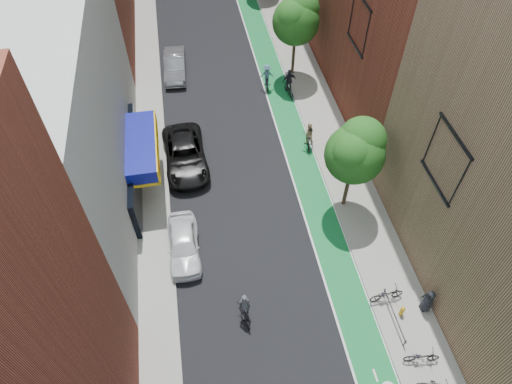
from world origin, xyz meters
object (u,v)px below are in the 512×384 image
parked_car_black (185,155)px  parked_car_silver (175,65)px  pedestrian (428,301)px  cyclist_lane_near (308,138)px  fire_hydrant (402,311)px  cyclist_lane_far (267,78)px  cyclist_lane_mid (289,85)px  parked_car_white (183,244)px  cyclist_lead (244,310)px

parked_car_black → parked_car_silver: (-0.04, 10.43, -0.03)m
parked_car_silver → pedestrian: bearing=-60.3°
cyclist_lane_near → fire_hydrant: 13.18m
parked_car_silver → cyclist_lane_far: size_ratio=2.34×
parked_car_black → cyclist_lane_mid: 10.38m
pedestrian → fire_hydrant: size_ratio=2.41×
cyclist_lane_mid → pedestrian: 19.11m
parked_car_silver → fire_hydrant: bearing=-63.0°
parked_car_black → cyclist_lane_near: cyclist_lane_near is taller
parked_car_black → fire_hydrant: (10.01, -12.90, -0.31)m
parked_car_white → parked_car_silver: (0.60, 17.47, 0.04)m
cyclist_lane_mid → cyclist_lane_far: (-1.50, 1.20, 0.01)m
cyclist_lane_far → pedestrian: cyclist_lane_far is taller
parked_car_silver → cyclist_lane_mid: (8.45, -4.35, 0.09)m
cyclist_lane_mid → pedestrian: cyclist_lane_mid is taller
cyclist_lane_mid → cyclist_lane_far: cyclist_lane_mid is taller
pedestrian → cyclist_lead: bearing=-107.3°
pedestrian → parked_car_silver: bearing=-163.7°
parked_car_black → parked_car_silver: bearing=87.8°
parked_car_silver → cyclist_lane_far: bearing=-20.7°
cyclist_lead → cyclist_lane_far: bearing=-111.2°
cyclist_lead → cyclist_lane_near: (6.32, 11.75, 0.12)m
parked_car_black → fire_hydrant: size_ratio=8.74×
parked_car_black → cyclist_lane_mid: (8.41, 6.08, 0.06)m
cyclist_lead → cyclist_lane_far: cyclist_lead is taller
cyclist_lane_mid → parked_car_silver: bearing=-37.0°
parked_car_white → cyclist_lane_far: cyclist_lane_far is taller
parked_car_black → cyclist_lead: size_ratio=2.80×
cyclist_lane_near → cyclist_lane_far: bearing=-71.2°
cyclist_lead → parked_car_black: bearing=-86.6°
parked_car_white → parked_car_black: bearing=85.2°
parked_car_black → fire_hydrant: 16.33m
cyclist_lane_mid → parked_car_white: bearing=45.6°
cyclist_lane_near → pedestrian: size_ratio=1.23×
cyclist_lane_mid → cyclist_lane_near: bearing=80.2°
parked_car_white → fire_hydrant: size_ratio=6.53×
cyclist_lead → cyclist_lane_mid: bearing=-116.5°
parked_car_silver → fire_hydrant: 25.40m
parked_car_white → parked_car_black: (0.64, 7.04, 0.07)m
pedestrian → cyclist_lane_far: bearing=-177.3°
parked_car_silver → cyclist_lane_mid: size_ratio=2.13×
cyclist_lane_near → pedestrian: (2.90, -12.98, 0.13)m
parked_car_black → cyclist_lead: (2.09, -11.57, -0.11)m
parked_car_black → cyclist_lane_mid: size_ratio=2.62×
parked_car_black → cyclist_lane_far: 10.04m
cyclist_lane_near → cyclist_lead: bearing=68.6°
parked_car_white → cyclist_lead: cyclist_lead is taller
cyclist_lane_far → pedestrian: size_ratio=1.25×
pedestrian → fire_hydrant: 1.38m
parked_car_black → cyclist_lane_far: cyclist_lane_far is taller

